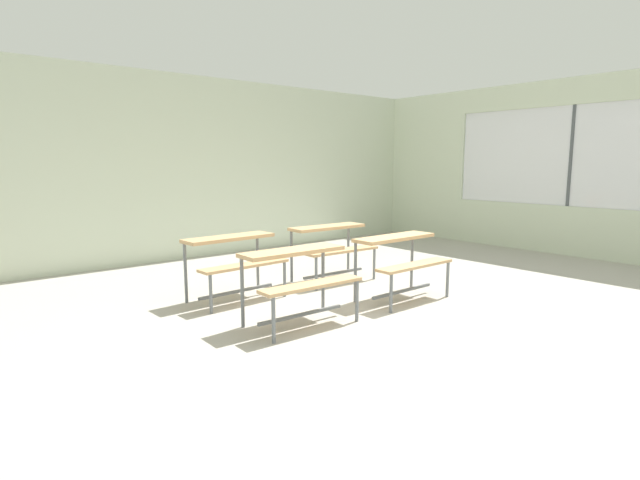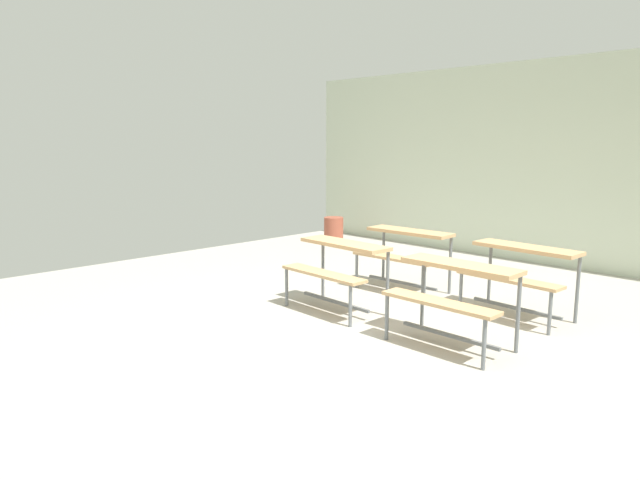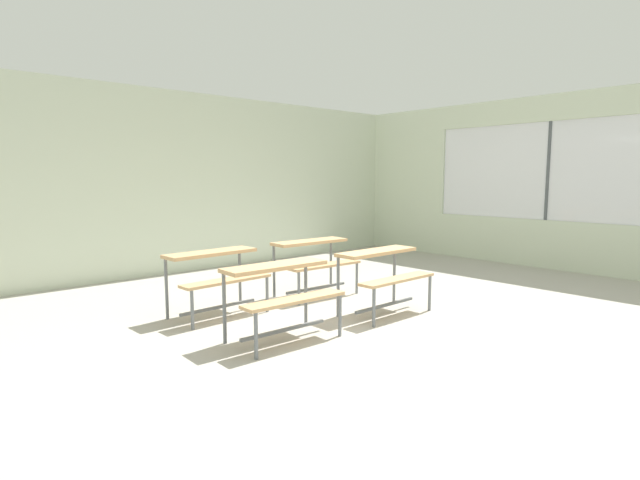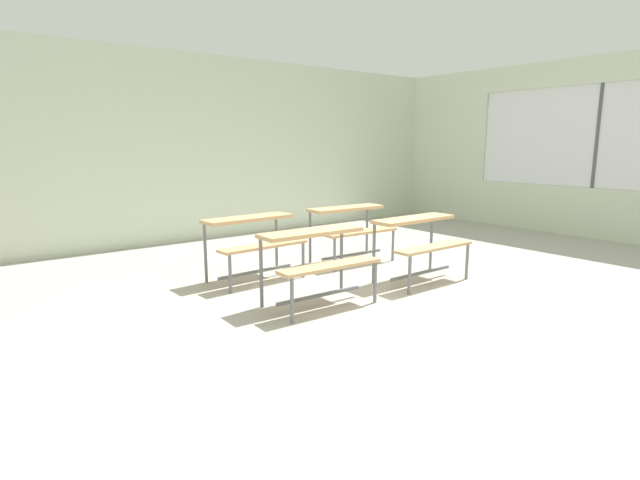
# 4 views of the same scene
# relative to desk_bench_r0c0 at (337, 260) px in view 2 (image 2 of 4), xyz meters

# --- Properties ---
(ground) EXTENTS (10.00, 9.00, 0.05)m
(ground) POSITION_rel_desk_bench_r0c0_xyz_m (0.86, -0.50, -0.59)
(ground) COLOR #ADA89E
(wall_back) EXTENTS (10.00, 0.12, 3.00)m
(wall_back) POSITION_rel_desk_bench_r0c0_xyz_m (0.86, 4.00, 0.94)
(wall_back) COLOR beige
(wall_back) RESTS_ON ground
(desk_bench_r0c0) EXTENTS (1.12, 0.63, 0.74)m
(desk_bench_r0c0) POSITION_rel_desk_bench_r0c0_xyz_m (0.00, 0.00, 0.00)
(desk_bench_r0c0) COLOR tan
(desk_bench_r0c0) RESTS_ON ground
(desk_bench_r0c1) EXTENTS (1.10, 0.59, 0.74)m
(desk_bench_r0c1) POSITION_rel_desk_bench_r0c0_xyz_m (1.47, -0.04, 0.00)
(desk_bench_r0c1) COLOR tan
(desk_bench_r0c1) RESTS_ON ground
(desk_bench_r1c0) EXTENTS (1.12, 0.63, 0.74)m
(desk_bench_r1c0) POSITION_rel_desk_bench_r0c0_xyz_m (-0.02, 1.20, 0.00)
(desk_bench_r1c0) COLOR tan
(desk_bench_r1c0) RESTS_ON ground
(desk_bench_r1c1) EXTENTS (1.13, 0.64, 0.74)m
(desk_bench_r1c1) POSITION_rel_desk_bench_r0c0_xyz_m (1.49, 1.18, 0.00)
(desk_bench_r1c1) COLOR tan
(desk_bench_r1c1) RESTS_ON ground
(trash_bin) EXTENTS (0.35, 0.35, 0.45)m
(trash_bin) POSITION_rel_desk_bench_r0c0_xyz_m (-3.05, 3.06, -0.34)
(trash_bin) COLOR #9E4C38
(trash_bin) RESTS_ON ground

